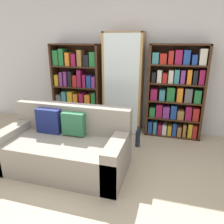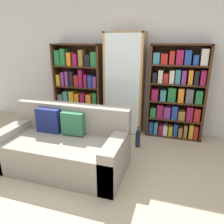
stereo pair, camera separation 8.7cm
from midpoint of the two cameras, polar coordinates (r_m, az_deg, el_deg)
The scene contains 7 objects.
ground_plane at distance 2.74m, azimuth -10.03°, elevation -21.63°, with size 16.00×16.00×0.00m, color tan.
wall_back at distance 4.33m, azimuth 2.64°, elevation 13.28°, with size 6.58×0.06×2.70m.
couch at distance 3.20m, azimuth -12.94°, elevation -9.00°, with size 1.76×0.89×0.85m.
bookshelf_left at distance 4.53m, azimuth -9.55°, elevation 6.05°, with size 0.99×0.32×1.66m.
display_cabinet at distance 4.17m, azimuth 2.38°, elevation 7.32°, with size 0.72×0.36×1.87m.
bookshelf_right at distance 4.10m, azimuth 15.74°, elevation 4.61°, with size 0.99×0.32×1.67m.
wine_bottle at distance 3.75m, azimuth 6.08°, elevation -6.84°, with size 0.08×0.08×0.37m.
Camera 1 is at (0.94, -1.86, 1.77)m, focal length 35.00 mm.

